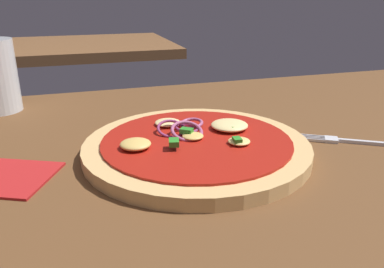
# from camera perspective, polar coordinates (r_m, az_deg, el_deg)

# --- Properties ---
(dining_table) EXTENTS (1.49, 0.81, 0.04)m
(dining_table) POSITION_cam_1_polar(r_m,az_deg,el_deg) (0.52, 7.38, -4.85)
(dining_table) COLOR brown
(dining_table) RESTS_ON ground
(pizza) EXTENTS (0.30, 0.30, 0.04)m
(pizza) POSITION_cam_1_polar(r_m,az_deg,el_deg) (0.51, 0.65, -1.73)
(pizza) COLOR tan
(pizza) RESTS_ON dining_table
(fork) EXTENTS (0.15, 0.10, 0.01)m
(fork) POSITION_cam_1_polar(r_m,az_deg,el_deg) (0.59, 22.67, -1.02)
(fork) COLOR silver
(fork) RESTS_ON dining_table
(background_table) EXTENTS (0.75, 0.57, 0.04)m
(background_table) POSITION_cam_1_polar(r_m,az_deg,el_deg) (1.66, -16.63, 12.11)
(background_table) COLOR brown
(background_table) RESTS_ON ground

